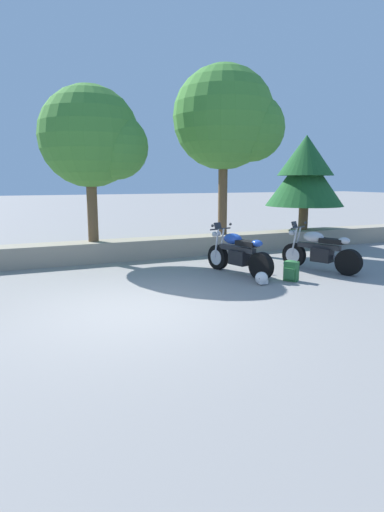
{
  "coord_description": "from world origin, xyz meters",
  "views": [
    {
      "loc": [
        -1.85,
        -6.78,
        2.22
      ],
      "look_at": [
        1.56,
        1.2,
        0.65
      ],
      "focal_mm": 29.58,
      "sensor_mm": 36.0,
      "label": 1
    }
  ],
  "objects_px": {
    "motorcycle_blue_centre": "(238,254)",
    "rider_helmet": "(262,278)",
    "motorcycle_silver_far_right": "(319,251)",
    "pine_tree_far_right": "(305,172)",
    "leafy_tree_mid_left": "(95,139)",
    "rider_backpack": "(291,270)",
    "leafy_tree_mid_right": "(230,120)"
  },
  "relations": [
    {
      "from": "motorcycle_blue_centre",
      "to": "rider_helmet",
      "type": "xyz_separation_m",
      "value": [
        -0.04,
        -1.13,
        -0.35
      ]
    },
    {
      "from": "motorcycle_silver_far_right",
      "to": "pine_tree_far_right",
      "type": "distance_m",
      "value": 4.63
    },
    {
      "from": "rider_helmet",
      "to": "leafy_tree_mid_left",
      "type": "height_order",
      "value": "leafy_tree_mid_left"
    },
    {
      "from": "rider_backpack",
      "to": "leafy_tree_mid_right",
      "type": "distance_m",
      "value": 5.52
    },
    {
      "from": "motorcycle_silver_far_right",
      "to": "rider_helmet",
      "type": "relative_size",
      "value": 6.97
    },
    {
      "from": "leafy_tree_mid_right",
      "to": "leafy_tree_mid_left",
      "type": "bearing_deg",
      "value": -179.95
    },
    {
      "from": "motorcycle_silver_far_right",
      "to": "leafy_tree_mid_right",
      "type": "bearing_deg",
      "value": 102.3
    },
    {
      "from": "motorcycle_blue_centre",
      "to": "pine_tree_far_right",
      "type": "xyz_separation_m",
      "value": [
        4.25,
        3.07,
        1.99
      ]
    },
    {
      "from": "rider_backpack",
      "to": "motorcycle_silver_far_right",
      "type": "bearing_deg",
      "value": 25.98
    },
    {
      "from": "motorcycle_silver_far_right",
      "to": "pine_tree_far_right",
      "type": "relative_size",
      "value": 0.62
    },
    {
      "from": "leafy_tree_mid_right",
      "to": "motorcycle_silver_far_right",
      "type": "bearing_deg",
      "value": -77.7
    },
    {
      "from": "leafy_tree_mid_left",
      "to": "leafy_tree_mid_right",
      "type": "distance_m",
      "value": 4.07
    },
    {
      "from": "rider_backpack",
      "to": "motorcycle_blue_centre",
      "type": "bearing_deg",
      "value": 123.93
    },
    {
      "from": "motorcycle_blue_centre",
      "to": "leafy_tree_mid_left",
      "type": "relative_size",
      "value": 0.49
    },
    {
      "from": "rider_helmet",
      "to": "motorcycle_blue_centre",
      "type": "bearing_deg",
      "value": 87.9
    },
    {
      "from": "rider_helmet",
      "to": "leafy_tree_mid_right",
      "type": "height_order",
      "value": "leafy_tree_mid_right"
    },
    {
      "from": "rider_helmet",
      "to": "leafy_tree_mid_right",
      "type": "xyz_separation_m",
      "value": [
        1.33,
        4.07,
        3.83
      ]
    },
    {
      "from": "rider_helmet",
      "to": "pine_tree_far_right",
      "type": "xyz_separation_m",
      "value": [
        4.29,
        4.2,
        2.33
      ]
    },
    {
      "from": "motorcycle_silver_far_right",
      "to": "pine_tree_far_right",
      "type": "height_order",
      "value": "pine_tree_far_right"
    },
    {
      "from": "motorcycle_blue_centre",
      "to": "motorcycle_silver_far_right",
      "type": "height_order",
      "value": "same"
    },
    {
      "from": "motorcycle_blue_centre",
      "to": "leafy_tree_mid_left",
      "type": "xyz_separation_m",
      "value": [
        -2.73,
        2.93,
        2.79
      ]
    },
    {
      "from": "rider_backpack",
      "to": "pine_tree_far_right",
      "type": "xyz_separation_m",
      "value": [
        3.51,
        4.17,
        2.23
      ]
    },
    {
      "from": "pine_tree_far_right",
      "to": "motorcycle_silver_far_right",
      "type": "bearing_deg",
      "value": -122.12
    },
    {
      "from": "pine_tree_far_right",
      "to": "leafy_tree_mid_right",
      "type": "bearing_deg",
      "value": -177.38
    },
    {
      "from": "motorcycle_silver_far_right",
      "to": "pine_tree_far_right",
      "type": "bearing_deg",
      "value": 57.88
    },
    {
      "from": "rider_helmet",
      "to": "leafy_tree_mid_left",
      "type": "relative_size",
      "value": 0.07
    },
    {
      "from": "motorcycle_blue_centre",
      "to": "leafy_tree_mid_left",
      "type": "distance_m",
      "value": 4.88
    },
    {
      "from": "rider_helmet",
      "to": "pine_tree_far_right",
      "type": "relative_size",
      "value": 0.09
    },
    {
      "from": "leafy_tree_mid_left",
      "to": "rider_backpack",
      "type": "bearing_deg",
      "value": -49.29
    },
    {
      "from": "leafy_tree_mid_right",
      "to": "pine_tree_far_right",
      "type": "height_order",
      "value": "leafy_tree_mid_right"
    },
    {
      "from": "motorcycle_silver_far_right",
      "to": "leafy_tree_mid_right",
      "type": "height_order",
      "value": "leafy_tree_mid_right"
    },
    {
      "from": "leafy_tree_mid_left",
      "to": "leafy_tree_mid_right",
      "type": "relative_size",
      "value": 0.82
    }
  ]
}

